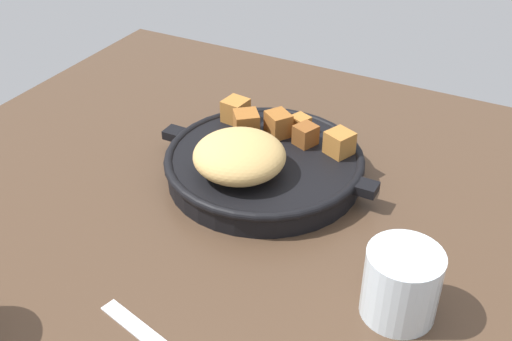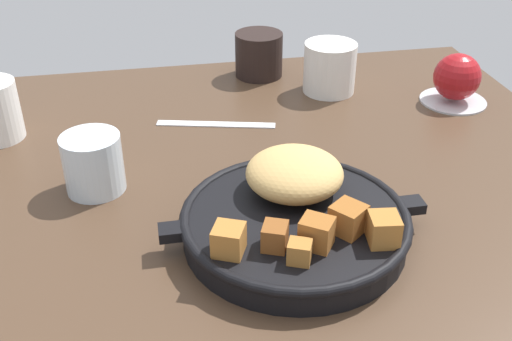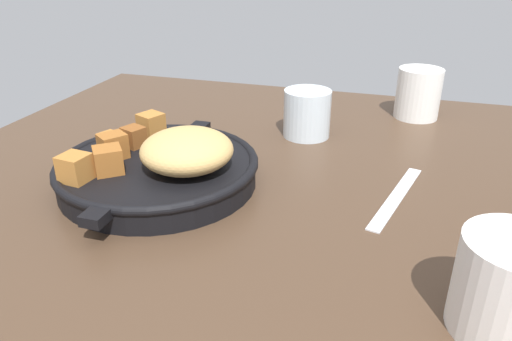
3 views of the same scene
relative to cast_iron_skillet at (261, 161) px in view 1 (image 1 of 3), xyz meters
The scene contains 3 objects.
ground_plane 10.15cm from the cast_iron_skillet, 100.39° to the left, with size 93.44×88.62×2.40cm, color #473323.
cast_iron_skillet is the anchor object (origin of this frame).
water_glass_short 26.26cm from the cast_iron_skillet, 147.80° to the left, with size 7.35×7.35×7.39cm, color silver.
Camera 1 is at (-27.85, 48.59, 45.46)cm, focal length 43.21 mm.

